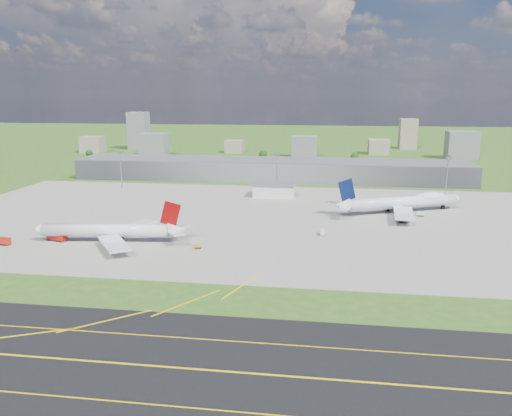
# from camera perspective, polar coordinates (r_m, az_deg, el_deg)

# --- Properties ---
(ground) EXTENTS (1400.00, 1400.00, 0.00)m
(ground) POSITION_cam_1_polar(r_m,az_deg,el_deg) (373.91, 1.36, 2.90)
(ground) COLOR #2F541A
(ground) RESTS_ON ground
(taxiway) EXTENTS (1400.00, 60.00, 0.06)m
(taxiway) POSITION_cam_1_polar(r_m,az_deg,el_deg) (131.19, -12.53, -17.15)
(taxiway) COLOR black
(taxiway) RESTS_ON ground
(apron) EXTENTS (360.00, 190.00, 0.08)m
(apron) POSITION_cam_1_polar(r_m,az_deg,el_deg) (265.88, 0.76, -1.24)
(apron) COLOR gray
(apron) RESTS_ON ground
(terminal) EXTENTS (300.00, 42.00, 15.00)m
(terminal) POSITION_cam_1_polar(r_m,az_deg,el_deg) (387.41, 1.62, 4.37)
(terminal) COLOR slate
(terminal) RESTS_ON ground
(ops_building) EXTENTS (26.00, 16.00, 8.00)m
(ops_building) POSITION_cam_1_polar(r_m,az_deg,el_deg) (323.24, 2.10, 2.02)
(ops_building) COLOR silver
(ops_building) RESTS_ON ground
(mast_west) EXTENTS (3.50, 2.00, 25.90)m
(mast_west) POSITION_cam_1_polar(r_m,az_deg,el_deg) (363.17, -15.23, 4.97)
(mast_west) COLOR gray
(mast_west) RESTS_ON ground
(mast_center) EXTENTS (3.50, 2.00, 25.90)m
(mast_center) POSITION_cam_1_polar(r_m,az_deg,el_deg) (335.70, 2.38, 4.80)
(mast_center) COLOR gray
(mast_center) RESTS_ON ground
(mast_east) EXTENTS (3.50, 2.00, 25.90)m
(mast_east) POSITION_cam_1_polar(r_m,az_deg,el_deg) (343.07, 21.04, 4.12)
(mast_east) COLOR gray
(mast_east) RESTS_ON ground
(airliner_red_twin) EXTENTS (69.68, 54.02, 19.11)m
(airliner_red_twin) POSITION_cam_1_polar(r_m,az_deg,el_deg) (232.89, -16.24, -2.54)
(airliner_red_twin) COLOR silver
(airliner_red_twin) RESTS_ON ground
(airliner_blue_quad) EXTENTS (75.74, 57.45, 21.00)m
(airliner_blue_quad) POSITION_cam_1_polar(r_m,az_deg,el_deg) (290.71, 16.41, 0.63)
(airliner_blue_quad) COLOR silver
(airliner_blue_quad) RESTS_ON ground
(fire_truck) EXTENTS (9.74, 5.57, 4.02)m
(fire_truck) POSITION_cam_1_polar(r_m,az_deg,el_deg) (243.35, -21.81, -3.06)
(fire_truck) COLOR #A9110C
(fire_truck) RESTS_ON ground
(crash_tender) EXTENTS (6.37, 3.29, 3.21)m
(crash_tender) POSITION_cam_1_polar(r_m,az_deg,el_deg) (246.57, -26.92, -3.44)
(crash_tender) COLOR red
(crash_tender) RESTS_ON ground
(tug_yellow) EXTENTS (3.54, 2.90, 1.58)m
(tug_yellow) POSITION_cam_1_polar(r_m,az_deg,el_deg) (216.59, -6.70, -4.43)
(tug_yellow) COLOR #C7920B
(tug_yellow) RESTS_ON ground
(van_white_near) EXTENTS (2.45, 4.95, 2.48)m
(van_white_near) POSITION_cam_1_polar(r_m,az_deg,el_deg) (237.43, 7.60, -2.79)
(van_white_near) COLOR silver
(van_white_near) RESTS_ON ground
(van_white_far) EXTENTS (4.70, 2.43, 2.40)m
(van_white_far) POSITION_cam_1_polar(r_m,az_deg,el_deg) (285.34, 18.26, -0.68)
(van_white_far) COLOR silver
(van_white_far) RESTS_ON ground
(bldg_far_w) EXTENTS (24.00, 20.00, 18.00)m
(bldg_far_w) POSITION_cam_1_polar(r_m,az_deg,el_deg) (599.15, -18.17, 6.92)
(bldg_far_w) COLOR gray
(bldg_far_w) RESTS_ON ground
(bldg_w) EXTENTS (28.00, 22.00, 24.00)m
(bldg_w) POSITION_cam_1_polar(r_m,az_deg,el_deg) (549.60, -11.53, 7.12)
(bldg_w) COLOR slate
(bldg_w) RESTS_ON ground
(bldg_cw) EXTENTS (20.00, 18.00, 14.00)m
(bldg_cw) POSITION_cam_1_polar(r_m,az_deg,el_deg) (568.08, -2.46, 7.05)
(bldg_cw) COLOR gray
(bldg_cw) RESTS_ON ground
(bldg_c) EXTENTS (26.00, 20.00, 22.00)m
(bldg_c) POSITION_cam_1_polar(r_m,az_deg,el_deg) (529.01, 5.56, 7.00)
(bldg_c) COLOR slate
(bldg_c) RESTS_ON ground
(bldg_ce) EXTENTS (22.00, 24.00, 16.00)m
(bldg_ce) POSITION_cam_1_polar(r_m,az_deg,el_deg) (571.56, 13.83, 6.82)
(bldg_ce) COLOR gray
(bldg_ce) RESTS_ON ground
(bldg_e) EXTENTS (30.00, 22.00, 28.00)m
(bldg_e) POSITION_cam_1_polar(r_m,az_deg,el_deg) (555.54, 22.45, 6.68)
(bldg_e) COLOR slate
(bldg_e) RESTS_ON ground
(bldg_tall_w) EXTENTS (22.00, 20.00, 44.00)m
(bldg_tall_w) POSITION_cam_1_polar(r_m,az_deg,el_deg) (618.68, -13.26, 8.59)
(bldg_tall_w) COLOR slate
(bldg_tall_w) RESTS_ON ground
(bldg_tall_e) EXTENTS (20.00, 18.00, 36.00)m
(bldg_tall_e) POSITION_cam_1_polar(r_m,az_deg,el_deg) (635.10, 16.97, 8.12)
(bldg_tall_e) COLOR gray
(bldg_tall_e) RESTS_ON ground
(tree_far_w) EXTENTS (7.20, 7.20, 8.80)m
(tree_far_w) POSITION_cam_1_polar(r_m,az_deg,el_deg) (546.13, -18.52, 5.96)
(tree_far_w) COLOR #382314
(tree_far_w) RESTS_ON ground
(tree_w) EXTENTS (6.75, 6.75, 8.25)m
(tree_w) POSITION_cam_1_polar(r_m,az_deg,el_deg) (507.89, -9.59, 5.94)
(tree_w) COLOR #382314
(tree_w) RESTS_ON ground
(tree_c) EXTENTS (8.10, 8.10, 9.90)m
(tree_c) POSITION_cam_1_polar(r_m,az_deg,el_deg) (503.17, 0.81, 6.16)
(tree_c) COLOR #382314
(tree_c) RESTS_ON ground
(tree_e) EXTENTS (7.65, 7.65, 9.35)m
(tree_e) POSITION_cam_1_polar(r_m,az_deg,el_deg) (495.15, 11.18, 5.77)
(tree_e) COLOR #382314
(tree_e) RESTS_ON ground
(tree_far_e) EXTENTS (6.30, 6.30, 7.70)m
(tree_far_e) POSITION_cam_1_polar(r_m,az_deg,el_deg) (517.97, 21.14, 5.35)
(tree_far_e) COLOR #382314
(tree_far_e) RESTS_ON ground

